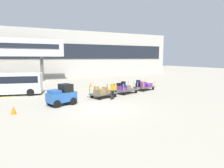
# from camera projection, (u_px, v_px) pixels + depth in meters

# --- Properties ---
(ground_plane) EXTENTS (120.00, 120.00, 0.00)m
(ground_plane) POSITION_uv_depth(u_px,v_px,m) (102.00, 108.00, 13.94)
(ground_plane) COLOR #A8A08E
(apron_lead_line) EXTENTS (14.85, 2.80, 0.01)m
(apron_lead_line) POSITION_uv_depth(u_px,v_px,m) (44.00, 93.00, 20.00)
(apron_lead_line) COLOR yellow
(apron_lead_line) RESTS_ON ground_plane
(terminal_building) EXTENTS (52.28, 2.51, 8.78)m
(terminal_building) POSITION_uv_depth(u_px,v_px,m) (48.00, 54.00, 36.61)
(terminal_building) COLOR #BCB7AD
(terminal_building) RESTS_ON ground_plane
(baggage_tug) EXTENTS (2.34, 1.76, 1.58)m
(baggage_tug) POSITION_uv_depth(u_px,v_px,m) (62.00, 95.00, 14.87)
(baggage_tug) COLOR #2659A5
(baggage_tug) RESTS_ON ground_plane
(baggage_cart_lead) EXTENTS (3.08, 2.04, 1.10)m
(baggage_cart_lead) POSITION_uv_depth(u_px,v_px,m) (103.00, 92.00, 17.71)
(baggage_cart_lead) COLOR #4C4C4F
(baggage_cart_lead) RESTS_ON ground_plane
(baggage_cart_middle) EXTENTS (3.08, 2.04, 1.19)m
(baggage_cart_middle) POSITION_uv_depth(u_px,v_px,m) (125.00, 88.00, 19.75)
(baggage_cart_middle) COLOR #4C4C4F
(baggage_cart_middle) RESTS_ON ground_plane
(baggage_cart_tail) EXTENTS (3.08, 2.04, 1.17)m
(baggage_cart_tail) POSITION_uv_depth(u_px,v_px,m) (144.00, 85.00, 21.79)
(baggage_cart_tail) COLOR #4C4C4F
(baggage_cart_tail) RESTS_ON ground_plane
(baggage_handler) EXTENTS (0.55, 0.56, 1.56)m
(baggage_handler) POSITION_uv_depth(u_px,v_px,m) (113.00, 90.00, 16.83)
(baggage_handler) COLOR black
(baggage_handler) RESTS_ON ground_plane
(shuttle_van) EXTENTS (5.10, 2.91, 2.10)m
(shuttle_van) POSITION_uv_depth(u_px,v_px,m) (15.00, 82.00, 18.94)
(shuttle_van) COLOR silver
(shuttle_van) RESTS_ON ground_plane
(safety_cone_near) EXTENTS (0.36, 0.36, 0.55)m
(safety_cone_near) POSITION_uv_depth(u_px,v_px,m) (13.00, 110.00, 12.46)
(safety_cone_near) COLOR orange
(safety_cone_near) RESTS_ON ground_plane
(safety_cone_far) EXTENTS (0.36, 0.36, 0.55)m
(safety_cone_far) POSITION_uv_depth(u_px,v_px,m) (91.00, 84.00, 24.67)
(safety_cone_far) COLOR orange
(safety_cone_far) RESTS_ON ground_plane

